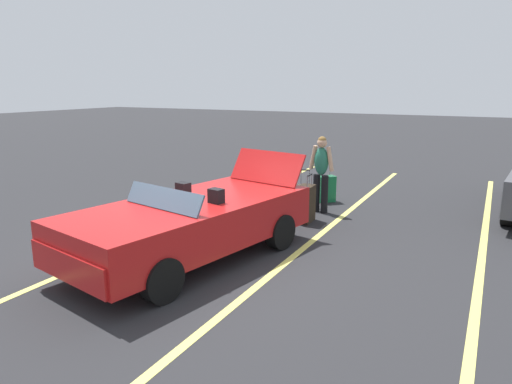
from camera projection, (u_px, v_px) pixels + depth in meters
The scene contains 10 objects.
ground_plane at pixel (192, 259), 7.34m from camera, with size 80.00×80.00×0.00m, color #28282B.
lot_line_near at pixel (130, 246), 7.93m from camera, with size 18.00×0.12×0.01m, color #EAE066.
lot_line_mid at pixel (271, 275), 6.71m from camera, with size 18.00×0.12×0.01m, color #EAE066.
lot_line_far at pixel (475, 317), 5.49m from camera, with size 18.00×0.12×0.01m, color #EAE066.
convertible_car at pixel (181, 226), 7.06m from camera, with size 4.45×2.53×1.50m.
suitcase_large_black at pixel (305, 204), 9.27m from camera, with size 0.49×0.31×0.98m.
suitcase_medium_bright at pixel (326, 189), 10.89m from camera, with size 0.45×0.45×0.92m.
suitcase_small_carryon at pixel (304, 195), 10.53m from camera, with size 0.34×0.39×0.86m.
duffel_bag at pixel (278, 207), 9.90m from camera, with size 0.48×0.70×0.34m.
traveler_person at pixel (321, 170), 9.86m from camera, with size 0.27×0.61×1.65m.
Camera 1 is at (5.66, 4.11, 2.69)m, focal length 32.36 mm.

